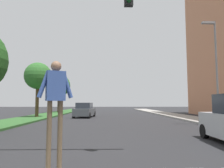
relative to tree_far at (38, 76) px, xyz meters
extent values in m
plane|color=#262628|center=(7.94, 2.44, -4.53)|extent=(140.00, 140.00, 0.00)
cube|color=#2D5B28|center=(-0.15, 0.44, -4.46)|extent=(3.44, 64.00, 0.15)
cylinder|color=#4C3823|center=(0.00, 0.00, -2.60)|extent=(0.36, 0.36, 3.55)
sphere|color=#2D6628|center=(0.00, 0.00, 0.05)|extent=(2.92, 2.92, 2.92)
cylinder|color=#4C3823|center=(-0.47, 12.08, -2.74)|extent=(0.36, 0.36, 3.29)
sphere|color=#2D6628|center=(-0.47, 12.08, 0.02)|extent=(3.71, 3.71, 3.71)
cube|color=#9E9991|center=(16.06, 0.44, -4.46)|extent=(3.00, 64.00, 0.15)
sphere|color=#0F3F19|center=(8.28, -16.61, 0.31)|extent=(0.16, 0.16, 0.16)
cylinder|color=slate|center=(15.56, -7.99, -0.63)|extent=(0.14, 0.14, 7.50)
cube|color=gray|center=(15.06, -7.99, 3.02)|extent=(0.90, 0.24, 0.16)
cylinder|color=brown|center=(6.61, -18.48, -3.71)|extent=(0.13, 0.13, 1.65)
cylinder|color=brown|center=(6.41, -18.57, -3.71)|extent=(0.13, 0.13, 1.65)
cube|color=#334C8C|center=(6.51, -18.53, -2.57)|extent=(0.44, 0.37, 0.62)
cylinder|color=#334C8C|center=(6.73, -18.43, -2.54)|extent=(0.28, 0.19, 0.58)
cylinder|color=#334C8C|center=(6.29, -18.62, -2.54)|extent=(0.28, 0.19, 0.58)
sphere|color=#8C664C|center=(6.51, -18.53, -2.15)|extent=(0.29, 0.29, 0.22)
cylinder|color=black|center=(12.07, -13.22, -4.21)|extent=(0.25, 0.65, 0.64)
cube|color=#474C51|center=(5.02, 1.24, -3.92)|extent=(2.23, 4.48, 0.79)
cube|color=#2D333D|center=(4.99, 1.03, -3.20)|extent=(1.78, 2.09, 0.65)
cylinder|color=black|center=(4.36, 3.03, -4.21)|extent=(0.28, 0.66, 0.64)
cylinder|color=black|center=(6.01, 2.86, -4.21)|extent=(0.28, 0.66, 0.64)
cylinder|color=black|center=(4.03, -0.37, -4.21)|extent=(0.28, 0.66, 0.64)
cylinder|color=black|center=(5.67, -0.54, -4.21)|extent=(0.28, 0.66, 0.64)
camera|label=1|loc=(7.60, -22.95, -2.93)|focal=33.74mm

